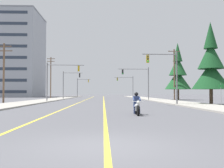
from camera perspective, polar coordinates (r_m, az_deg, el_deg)
The scene contains 19 objects.
ground_plane at distance 7.26m, azimuth -2.22°, elevation -13.14°, with size 400.00×400.00×0.00m, color #515156.
lane_stripe_center at distance 52.14m, azimuth -1.78°, elevation -3.44°, with size 0.16×100.00×0.01m, color yellow.
lane_stripe_left at distance 52.25m, azimuth -5.68°, elevation -3.43°, with size 0.16×100.00×0.01m, color yellow.
sidewalk_kerb_right at distance 48.23m, azimuth 10.35°, elevation -3.46°, with size 4.40×110.00×0.14m, color #9E998E.
sidewalk_kerb_left at distance 48.25m, azimuth -14.22°, elevation -3.43°, with size 4.40×110.00×0.14m, color #9E998E.
motorcycle_with_rider at distance 17.20m, azimuth 5.32°, elevation -4.65°, with size 0.70×2.19×1.46m.
traffic_signal_near_right at distance 31.21m, azimuth 11.76°, elevation 2.99°, with size 4.09×0.50×6.20m.
traffic_signal_near_left at distance 43.08m, azimuth -11.49°, elevation 1.80°, with size 5.92×0.68×6.20m.
traffic_signal_mid_right at distance 49.90m, azimuth 5.92°, elevation 1.27°, with size 5.83×0.63×6.20m.
traffic_signal_mid_left at distance 59.71m, azimuth -9.28°, elevation 0.68°, with size 4.33×0.58×6.20m.
traffic_signal_far_right at distance 76.45m, azimuth 3.37°, elevation 0.15°, with size 5.41×0.52×6.20m.
traffic_signal_far_left at distance 88.45m, azimuth -6.66°, elevation -0.16°, with size 4.38×0.54×6.20m.
utility_pole_left_near at distance 39.73m, azimuth -22.25°, elevation 2.70°, with size 2.27×0.26×8.29m.
utility_pole_right_far at distance 52.40m, azimuth 13.24°, elevation 2.23°, with size 2.31×0.26×9.82m.
utility_pole_left_far at distance 67.05m, azimuth -13.04°, elevation 1.60°, with size 1.89×0.26×10.22m.
conifer_tree_right_verge_near at distance 33.91m, azimuth 20.47°, elevation 3.56°, with size 4.52×4.52×9.96m.
conifer_tree_right_verge_far at distance 54.57m, azimuth 13.96°, elevation 2.17°, with size 5.18×5.18×11.41m.
apartment_building_far_left_block at distance 96.70m, azimuth -21.14°, elevation 5.77°, with size 20.60×19.15×28.18m.
street_sign at distance 30.89m, azimuth 22.38°, elevation -1.60°, with size 0.44×0.07×2.40m.
Camera 1 is at (0.04, -7.12, 1.42)m, focal length 42.53 mm.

